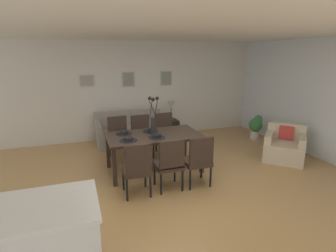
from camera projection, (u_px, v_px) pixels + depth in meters
ground_plane at (169, 188)px, 4.72m from camera, size 9.00×9.00×0.00m
back_wall_panel at (129, 90)px, 7.35m from camera, size 9.00×0.10×2.60m
side_window_wall at (321, 99)px, 5.91m from camera, size 0.10×6.30×2.60m
ceiling_panel at (161, 29)px, 4.41m from camera, size 9.00×7.20×0.08m
dining_table at (154, 138)px, 5.30m from camera, size 1.80×0.99×0.74m
dining_chair_near_left at (137, 167)px, 4.34m from camera, size 0.45×0.45×0.92m
dining_chair_near_right at (119, 136)px, 5.99m from camera, size 0.47×0.47×0.92m
dining_chair_far_left at (170, 162)px, 4.53m from camera, size 0.44×0.44×0.92m
dining_chair_far_right at (142, 134)px, 6.13m from camera, size 0.46×0.46×0.92m
dining_chair_mid_left at (198, 159)px, 4.68m from camera, size 0.45×0.45×0.92m
dining_chair_mid_right at (165, 131)px, 6.34m from camera, size 0.47×0.47×0.92m
centerpiece_vase at (153, 120)px, 5.21m from camera, size 0.21×0.23×0.73m
placemat_near_left at (128, 140)px, 4.90m from camera, size 0.32×0.32×0.01m
bowl_near_left at (128, 139)px, 4.89m from camera, size 0.17×0.17×0.07m
placemat_near_right at (124, 134)px, 5.31m from camera, size 0.32×0.32×0.01m
bowl_near_right at (124, 132)px, 5.30m from camera, size 0.17×0.17×0.07m
placemat_far_left at (157, 138)px, 5.07m from camera, size 0.32×0.32×0.01m
bowl_far_left at (157, 136)px, 5.06m from camera, size 0.17×0.17×0.07m
placemat_far_right at (151, 131)px, 5.48m from camera, size 0.32×0.32×0.01m
bowl_far_right at (151, 130)px, 5.47m from camera, size 0.17×0.17×0.07m
sofa at (131, 132)px, 7.08m from camera, size 1.75×0.84×0.80m
side_table at (171, 129)px, 7.42m from camera, size 0.36×0.36×0.52m
table_lamp at (171, 107)px, 7.26m from camera, size 0.22×0.22×0.51m
armchair at (285, 147)px, 5.95m from camera, size 1.13×1.13×0.75m
kitchen_island at (32, 252)px, 2.54m from camera, size 1.26×0.80×0.92m
framed_picture_left at (87, 81)px, 6.86m from camera, size 0.34×0.03×0.28m
framed_picture_center at (128, 79)px, 7.20m from camera, size 0.33×0.03×0.40m
framed_picture_right at (166, 78)px, 7.54m from camera, size 0.33×0.03×0.40m
potted_plant at (256, 126)px, 7.36m from camera, size 0.36×0.36×0.67m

